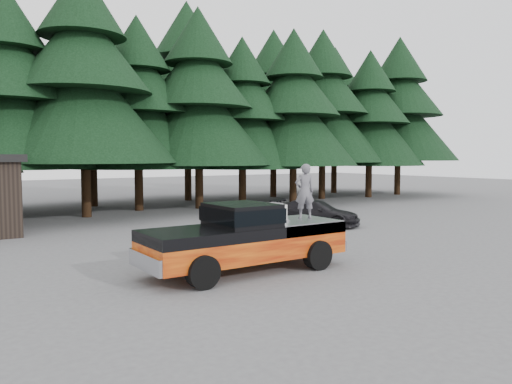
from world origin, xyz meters
TOP-DOWN VIEW (x-y plane):
  - ground at (0.00, 0.00)m, footprint 120.00×120.00m
  - pickup_truck at (-0.93, -0.75)m, footprint 6.00×2.04m
  - truck_cab at (-1.03, -0.75)m, footprint 1.66×1.90m
  - air_compressor at (-0.00, -0.77)m, footprint 0.81×0.72m
  - man_on_bed at (1.29, -0.68)m, footprint 0.71×0.59m
  - parked_car at (6.85, 5.13)m, footprint 3.46×4.40m
  - treeline at (0.42, 17.20)m, footprint 60.15×16.05m

SIDE VIEW (x-z plane):
  - ground at x=0.00m, z-range 0.00..0.00m
  - parked_car at x=6.85m, z-range 0.00..1.19m
  - pickup_truck at x=-0.93m, z-range 0.00..1.33m
  - air_compressor at x=0.00m, z-range 1.33..1.81m
  - truck_cab at x=-1.03m, z-range 1.33..1.92m
  - man_on_bed at x=1.29m, z-range 1.33..3.00m
  - treeline at x=0.42m, z-range -1.03..16.47m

